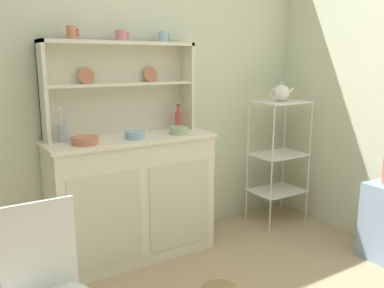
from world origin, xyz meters
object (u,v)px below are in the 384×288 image
at_px(hutch_cabinet, 133,196).
at_px(bakers_rack, 279,149).
at_px(wire_chair, 45,286).
at_px(jam_bottle, 178,120).
at_px(bowl_mixing_large, 85,140).
at_px(porcelain_teapot, 281,93).
at_px(utensil_jar, 64,133).
at_px(hutch_shelf_unit, 120,80).
at_px(cup_terracotta_0, 72,33).

height_order(hutch_cabinet, bakers_rack, bakers_rack).
xyz_separation_m(hutch_cabinet, wire_chair, (-0.81, -0.98, 0.06)).
distance_m(hutch_cabinet, jam_bottle, 0.67).
bearing_deg(bowl_mixing_large, bakers_rack, -0.06).
height_order(hutch_cabinet, porcelain_teapot, porcelain_teapot).
bearing_deg(porcelain_teapot, hutch_cabinet, 176.80).
distance_m(hutch_cabinet, utensil_jar, 0.66).
height_order(bakers_rack, utensil_jar, utensil_jar).
bearing_deg(utensil_jar, hutch_shelf_unit, 11.29).
distance_m(wire_chair, porcelain_teapot, 2.41).
relative_size(hutch_cabinet, hutch_shelf_unit, 1.07).
relative_size(bakers_rack, cup_terracotta_0, 12.20).
xyz_separation_m(bowl_mixing_large, jam_bottle, (0.78, 0.16, 0.05)).
xyz_separation_m(bakers_rack, porcelain_teapot, (-0.00, 0.00, 0.48)).
xyz_separation_m(hutch_cabinet, bowl_mixing_large, (-0.34, -0.07, 0.46)).
distance_m(bakers_rack, bowl_mixing_large, 1.71).
relative_size(hutch_shelf_unit, porcelain_teapot, 4.74).
distance_m(hutch_shelf_unit, utensil_jar, 0.55).
bearing_deg(porcelain_teapot, wire_chair, -157.11).
bearing_deg(wire_chair, bakers_rack, 18.62).
relative_size(wire_chair, utensil_jar, 3.73).
bearing_deg(hutch_shelf_unit, utensil_jar, -168.71).
height_order(jam_bottle, utensil_jar, utensil_jar).
height_order(hutch_cabinet, hutch_shelf_unit, hutch_shelf_unit).
bearing_deg(hutch_cabinet, porcelain_teapot, -3.20).
bearing_deg(bakers_rack, jam_bottle, 169.95).
bearing_deg(bakers_rack, porcelain_teapot, 180.00).
relative_size(bakers_rack, bowl_mixing_large, 6.23).
distance_m(wire_chair, cup_terracotta_0, 1.61).
xyz_separation_m(cup_terracotta_0, jam_bottle, (0.77, -0.04, -0.62)).
distance_m(hutch_shelf_unit, cup_terracotta_0, 0.46).
bearing_deg(porcelain_teapot, jam_bottle, 169.94).
xyz_separation_m(bowl_mixing_large, porcelain_teapot, (1.69, -0.00, 0.23)).
bearing_deg(jam_bottle, cup_terracotta_0, 177.31).
height_order(bakers_rack, bowl_mixing_large, bakers_rack).
bearing_deg(bowl_mixing_large, jam_bottle, 11.61).
distance_m(bowl_mixing_large, utensil_jar, 0.18).
bearing_deg(hutch_cabinet, hutch_shelf_unit, 90.00).
relative_size(hutch_shelf_unit, bakers_rack, 1.02).
xyz_separation_m(hutch_cabinet, cup_terracotta_0, (-0.33, 0.12, 1.13)).
relative_size(bowl_mixing_large, utensil_jar, 0.76).
bearing_deg(hutch_shelf_unit, jam_bottle, -10.16).
bearing_deg(bakers_rack, bowl_mixing_large, 179.94).
distance_m(hutch_cabinet, cup_terracotta_0, 1.18).
xyz_separation_m(bakers_rack, bowl_mixing_large, (-1.69, 0.00, 0.25)).
distance_m(hutch_cabinet, wire_chair, 1.27).
height_order(wire_chair, utensil_jar, utensil_jar).
relative_size(cup_terracotta_0, jam_bottle, 0.45).
relative_size(bowl_mixing_large, porcelain_teapot, 0.75).
bearing_deg(porcelain_teapot, utensil_jar, 175.10).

